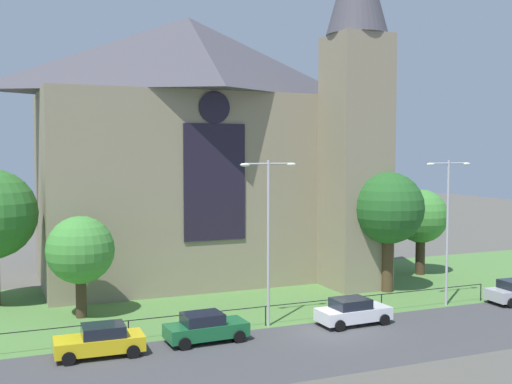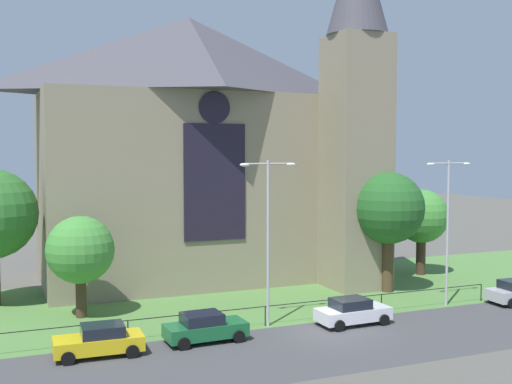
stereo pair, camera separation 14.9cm
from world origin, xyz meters
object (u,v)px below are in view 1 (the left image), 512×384
at_px(tree_right_near, 388,209).
at_px(parked_car_white, 353,311).
at_px(tree_left_near, 80,250).
at_px(streetlamp_far, 448,215).
at_px(church_building, 201,145).
at_px(parked_car_green, 205,327).
at_px(tree_right_far, 421,217).
at_px(streetlamp_near, 268,223).
at_px(parked_car_yellow, 100,341).

height_order(tree_right_near, parked_car_white, tree_right_near).
height_order(tree_left_near, streetlamp_far, streetlamp_far).
height_order(church_building, parked_car_white, church_building).
bearing_deg(parked_car_green, parked_car_white, -2.98).
bearing_deg(tree_right_near, tree_left_near, 176.86).
bearing_deg(streetlamp_far, tree_left_near, 164.84).
bearing_deg(parked_car_green, church_building, 70.80).
distance_m(tree_right_far, streetlamp_near, 19.41).
xyz_separation_m(church_building, parked_car_yellow, (-10.19, -15.97, -9.53)).
relative_size(tree_left_near, streetlamp_near, 0.65).
distance_m(tree_left_near, parked_car_green, 9.64).
height_order(tree_right_far, parked_car_white, tree_right_far).
bearing_deg(streetlamp_far, parked_car_yellow, -175.71).
bearing_deg(parked_car_yellow, streetlamp_near, -168.15).
bearing_deg(parked_car_white, parked_car_yellow, 178.46).
xyz_separation_m(church_building, parked_car_white, (3.90, -15.88, -9.53)).
height_order(tree_right_near, parked_car_green, tree_right_near).
height_order(tree_right_near, tree_right_far, tree_right_near).
xyz_separation_m(streetlamp_near, streetlamp_far, (12.40, -0.00, -0.04)).
height_order(tree_left_near, parked_car_green, tree_left_near).
bearing_deg(parked_car_green, tree_right_far, 23.77).
bearing_deg(tree_right_far, tree_right_near, -145.08).
height_order(church_building, parked_car_green, church_building).
height_order(streetlamp_near, parked_car_white, streetlamp_near).
bearing_deg(parked_car_green, tree_right_near, 19.86).
xyz_separation_m(tree_right_near, streetlamp_near, (-11.22, -4.79, 0.03)).
bearing_deg(parked_car_green, streetlamp_far, 2.78).
relative_size(tree_right_far, parked_car_green, 1.59).
xyz_separation_m(tree_left_near, parked_car_yellow, (-0.06, -7.58, -3.25)).
height_order(tree_right_far, streetlamp_near, streetlamp_near).
xyz_separation_m(streetlamp_far, parked_car_white, (-7.85, -1.56, -5.05)).
height_order(church_building, tree_right_far, church_building).
distance_m(tree_right_far, parked_car_green, 24.06).
height_order(streetlamp_near, parked_car_yellow, streetlamp_near).
relative_size(tree_right_far, streetlamp_far, 0.73).
bearing_deg(church_building, tree_right_far, -17.98).
bearing_deg(parked_car_white, streetlamp_near, 159.19).
bearing_deg(tree_left_near, streetlamp_far, -15.16).
bearing_deg(tree_right_far, parked_car_yellow, -158.37).
bearing_deg(parked_car_yellow, tree_right_far, -156.30).
distance_m(tree_right_near, streetlamp_far, 4.94).
height_order(tree_right_near, streetlamp_near, streetlamp_near).
bearing_deg(streetlamp_far, tree_right_near, 103.83).
distance_m(streetlamp_near, parked_car_green, 6.74).
bearing_deg(parked_car_yellow, parked_car_white, -177.58).
bearing_deg(tree_left_near, tree_right_near, -3.14).
distance_m(streetlamp_far, parked_car_green, 17.40).
xyz_separation_m(tree_right_far, parked_car_yellow, (-26.73, -10.60, -3.86)).
bearing_deg(church_building, parked_car_white, -76.20).
distance_m(church_building, parked_car_green, 19.03).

